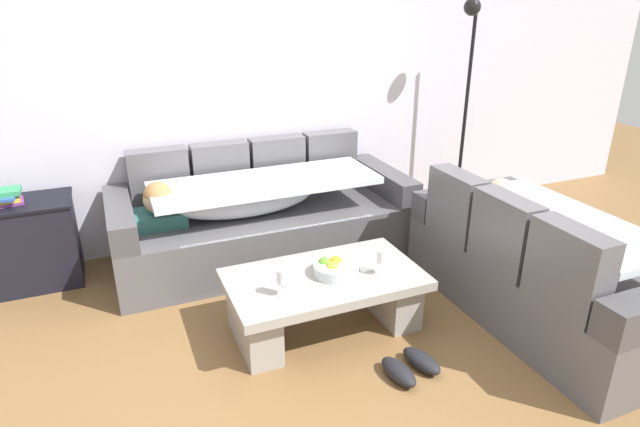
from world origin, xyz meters
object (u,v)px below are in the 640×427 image
(couch_near_window, at_px, (542,268))
(book_stack_on_cabinet, at_px, (8,197))
(open_magazine, at_px, (372,261))
(wine_glass_near_right, at_px, (381,257))
(side_cabinet, at_px, (24,244))
(floor_lamp, at_px, (465,99))
(coffee_table, at_px, (324,295))
(wine_glass_near_left, at_px, (282,278))
(couch_along_wall, at_px, (260,219))
(fruit_bowl, at_px, (335,268))
(pair_of_shoes, at_px, (410,366))

(couch_near_window, xyz_separation_m, book_stack_on_cabinet, (-3.17, 1.73, 0.35))
(couch_near_window, xyz_separation_m, open_magazine, (-1.02, 0.43, 0.05))
(wine_glass_near_right, distance_m, side_cabinet, 2.56)
(couch_near_window, bearing_deg, floor_lamp, -17.29)
(open_magazine, xyz_separation_m, book_stack_on_cabinet, (-2.15, 1.29, 0.30))
(wine_glass_near_right, bearing_deg, open_magazine, 79.85)
(open_magazine, relative_size, book_stack_on_cabinet, 1.28)
(couch_near_window, relative_size, book_stack_on_cabinet, 8.28)
(couch_near_window, height_order, coffee_table, couch_near_window)
(wine_glass_near_left, relative_size, wine_glass_near_right, 1.00)
(couch_along_wall, height_order, wine_glass_near_left, couch_along_wall)
(fruit_bowl, bearing_deg, pair_of_shoes, -70.82)
(coffee_table, height_order, wine_glass_near_left, wine_glass_near_left)
(coffee_table, xyz_separation_m, wine_glass_near_left, (-0.31, -0.12, 0.26))
(side_cabinet, relative_size, book_stack_on_cabinet, 3.28)
(fruit_bowl, xyz_separation_m, floor_lamp, (1.80, 1.23, 0.70))
(fruit_bowl, xyz_separation_m, wine_glass_near_left, (-0.38, -0.12, 0.08))
(fruit_bowl, relative_size, book_stack_on_cabinet, 1.28)
(wine_glass_near_right, bearing_deg, coffee_table, 159.58)
(couch_along_wall, relative_size, floor_lamp, 1.18)
(fruit_bowl, bearing_deg, couch_along_wall, 97.42)
(open_magazine, xyz_separation_m, floor_lamp, (1.52, 1.17, 0.73))
(open_magazine, bearing_deg, side_cabinet, 141.98)
(coffee_table, relative_size, wine_glass_near_left, 7.23)
(book_stack_on_cabinet, xyz_separation_m, floor_lamp, (3.66, -0.13, 0.43))
(fruit_bowl, bearing_deg, couch_near_window, -15.91)
(fruit_bowl, relative_size, floor_lamp, 0.14)
(couch_along_wall, xyz_separation_m, book_stack_on_cabinet, (-1.71, 0.23, 0.36))
(wine_glass_near_left, bearing_deg, couch_near_window, -8.66)
(couch_near_window, relative_size, coffee_table, 1.51)
(floor_lamp, relative_size, pair_of_shoes, 5.82)
(couch_along_wall, distance_m, book_stack_on_cabinet, 1.77)
(coffee_table, bearing_deg, wine_glass_near_left, -158.37)
(couch_along_wall, bearing_deg, pair_of_shoes, -78.42)
(couch_near_window, bearing_deg, open_magazine, 67.03)
(fruit_bowl, xyz_separation_m, book_stack_on_cabinet, (-1.86, 1.35, 0.27))
(wine_glass_near_right, bearing_deg, fruit_bowl, 156.37)
(couch_near_window, xyz_separation_m, side_cabinet, (-3.14, 1.72, -0.01))
(side_cabinet, height_order, floor_lamp, floor_lamp)
(coffee_table, xyz_separation_m, book_stack_on_cabinet, (-1.79, 1.34, 0.45))
(couch_near_window, bearing_deg, pair_of_shoes, 100.98)
(couch_along_wall, bearing_deg, book_stack_on_cabinet, 172.43)
(wine_glass_near_left, xyz_separation_m, open_magazine, (0.67, 0.17, -0.11))
(couch_along_wall, height_order, wine_glass_near_right, couch_along_wall)
(book_stack_on_cabinet, bearing_deg, couch_near_window, -28.58)
(couch_along_wall, bearing_deg, coffee_table, -85.93)
(floor_lamp, bearing_deg, pair_of_shoes, -131.43)
(book_stack_on_cabinet, distance_m, floor_lamp, 3.69)
(coffee_table, bearing_deg, couch_near_window, -15.49)
(floor_lamp, distance_m, pair_of_shoes, 2.65)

